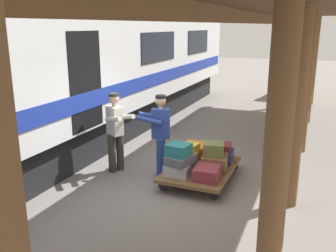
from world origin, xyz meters
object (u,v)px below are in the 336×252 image
Objects in this scene: suitcase_maroon_trunk at (222,147)px; baggage_tug at (290,83)px; luggage_cart at (201,169)px; suitcase_orange_carryall at (196,151)px; suitcase_burgundy_valise at (207,173)px; suitcase_yellow_case at (188,149)px; suitcase_olive_duffel at (214,149)px; suitcase_teal_softside at (179,150)px; suitcase_gray_aluminum at (179,169)px; suitcase_slate_roller at (180,160)px; suitcase_navy_fabric at (221,155)px; suitcase_brown_leather at (215,162)px; train_car at (28,73)px; porter_by_door at (116,130)px; suitcase_cream_canvas at (188,159)px; porter_in_overalls at (160,132)px.

suitcase_maroon_trunk is 9.71m from baggage_tug.
luggage_cart is 3.41× the size of suitcase_orange_carryall.
suitcase_burgundy_valise is 0.81m from suitcase_yellow_case.
suitcase_teal_softside reaches higher than suitcase_olive_duffel.
suitcase_teal_softside reaches higher than luggage_cart.
suitcase_orange_carryall is (0.00, -1.06, 0.04)m from suitcase_gray_aluminum.
suitcase_slate_roller reaches higher than suitcase_orange_carryall.
suitcase_orange_carryall is 1.37× the size of suitcase_teal_softside.
suitcase_brown_leather is at bearing 90.00° from suitcase_navy_fabric.
suitcase_brown_leather is at bearing -136.40° from suitcase_slate_roller.
suitcase_navy_fabric is 1.31× the size of suitcase_teal_softside.
suitcase_slate_roller is (0.51, 0.55, -0.11)m from suitcase_olive_duffel.
porter_by_door is at bearing -173.75° from train_car.
suitcase_olive_duffel reaches higher than suitcase_navy_fabric.
baggage_tug reaches higher than suitcase_slate_roller.
train_car reaches higher than suitcase_gray_aluminum.
suitcase_cream_canvas is 0.79m from porter_in_overalls.
suitcase_navy_fabric is 0.56m from suitcase_orange_carryall.
suitcase_gray_aluminum is at bearing 61.35° from suitcase_maroon_trunk.
suitcase_cream_canvas is at bearing -90.00° from suitcase_gray_aluminum.
train_car is at bearing 6.31° from suitcase_brown_leather.
suitcase_brown_leather reaches higher than suitcase_gray_aluminum.
suitcase_maroon_trunk reaches higher than suitcase_brown_leather.
baggage_tug reaches higher than suitcase_maroon_trunk.
suitcase_gray_aluminum is at bearing 83.85° from baggage_tug.
suitcase_olive_duffel is 0.23× the size of porter_by_door.
suitcase_burgundy_valise is at bearing 90.00° from suitcase_brown_leather.
suitcase_maroon_trunk is at bearing -119.78° from suitcase_teal_softside.
baggage_tug is (-4.72, -10.67, -1.43)m from train_car.
suitcase_navy_fabric is 1.41m from porter_in_overalls.
suitcase_maroon_trunk reaches higher than suitcase_cream_canvas.
porter_by_door is at bearing 19.78° from suitcase_maroon_trunk.
suitcase_teal_softside is at bearing -18.32° from suitcase_slate_roller.
luggage_cart is 0.49m from suitcase_yellow_case.
baggage_tug reaches higher than suitcase_gray_aluminum.
suitcase_burgundy_valise is at bearing 136.95° from suitcase_yellow_case.
porter_by_door is at bearing -10.29° from suitcase_slate_roller.
suitcase_cream_canvas is 0.77m from suitcase_burgundy_valise.
suitcase_brown_leather is (-0.28, 0.00, 0.18)m from luggage_cart.
suitcase_slate_roller is (0.26, 0.52, 0.34)m from luggage_cart.
suitcase_yellow_case is (0.00, 0.00, 0.22)m from suitcase_cream_canvas.
suitcase_navy_fabric is 0.19m from suitcase_maroon_trunk.
suitcase_gray_aluminum is at bearing 90.18° from suitcase_yellow_case.
suitcase_teal_softside reaches higher than suitcase_gray_aluminum.
suitcase_slate_roller is at bearing -151.84° from suitcase_gray_aluminum.
porter_in_overalls is (1.16, 0.07, 0.51)m from suitcase_brown_leather.
baggage_tug is at bearing -99.68° from porter_in_overalls.
suitcase_olive_duffel is at bearing -172.73° from porter_by_door.
luggage_cart is 0.33m from suitcase_cream_canvas.
suitcase_slate_roller is at bearing 46.99° from suitcase_olive_duffel.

